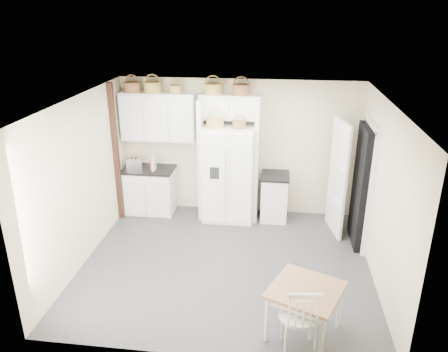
# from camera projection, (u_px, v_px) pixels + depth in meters

# --- Properties ---
(floor) EXTENTS (4.50, 4.50, 0.00)m
(floor) POSITION_uv_depth(u_px,v_px,m) (226.00, 263.00, 6.96)
(floor) COLOR #302F31
(floor) RESTS_ON ground
(ceiling) EXTENTS (4.50, 4.50, 0.00)m
(ceiling) POSITION_uv_depth(u_px,v_px,m) (226.00, 102.00, 6.01)
(ceiling) COLOR white
(ceiling) RESTS_ON wall_back
(wall_back) EXTENTS (4.50, 0.00, 4.50)m
(wall_back) POSITION_uv_depth(u_px,v_px,m) (239.00, 148.00, 8.33)
(wall_back) COLOR beige
(wall_back) RESTS_ON floor
(wall_left) EXTENTS (0.00, 4.00, 4.00)m
(wall_left) POSITION_uv_depth(u_px,v_px,m) (82.00, 181.00, 6.75)
(wall_left) COLOR beige
(wall_left) RESTS_ON floor
(wall_right) EXTENTS (0.00, 4.00, 4.00)m
(wall_right) POSITION_uv_depth(u_px,v_px,m) (382.00, 196.00, 6.22)
(wall_right) COLOR beige
(wall_right) RESTS_ON floor
(refrigerator) EXTENTS (0.93, 0.75, 1.80)m
(refrigerator) POSITION_uv_depth(u_px,v_px,m) (229.00, 173.00, 8.17)
(refrigerator) COLOR white
(refrigerator) RESTS_ON floor
(base_cab_left) EXTENTS (0.93, 0.59, 0.87)m
(base_cab_left) POSITION_uv_depth(u_px,v_px,m) (150.00, 191.00, 8.58)
(base_cab_left) COLOR silver
(base_cab_left) RESTS_ON floor
(base_cab_right) EXTENTS (0.49, 0.58, 0.85)m
(base_cab_right) POSITION_uv_depth(u_px,v_px,m) (274.00, 198.00, 8.29)
(base_cab_right) COLOR silver
(base_cab_right) RESTS_ON floor
(dining_table) EXTENTS (1.05, 1.05, 0.67)m
(dining_table) POSITION_uv_depth(u_px,v_px,m) (304.00, 311.00, 5.37)
(dining_table) COLOR brown
(dining_table) RESTS_ON floor
(windsor_chair) EXTENTS (0.54, 0.50, 1.00)m
(windsor_chair) POSITION_uv_depth(u_px,v_px,m) (300.00, 316.00, 5.04)
(windsor_chair) COLOR silver
(windsor_chair) RESTS_ON floor
(counter_left) EXTENTS (0.97, 0.63, 0.04)m
(counter_left) POSITION_uv_depth(u_px,v_px,m) (149.00, 169.00, 8.41)
(counter_left) COLOR black
(counter_left) RESTS_ON base_cab_left
(counter_right) EXTENTS (0.52, 0.62, 0.04)m
(counter_right) POSITION_uv_depth(u_px,v_px,m) (275.00, 176.00, 8.13)
(counter_right) COLOR black
(counter_right) RESTS_ON base_cab_right
(toaster) EXTENTS (0.33, 0.24, 0.20)m
(toaster) POSITION_uv_depth(u_px,v_px,m) (134.00, 163.00, 8.40)
(toaster) COLOR silver
(toaster) RESTS_ON counter_left
(cookbook_red) EXTENTS (0.05, 0.15, 0.22)m
(cookbook_red) POSITION_uv_depth(u_px,v_px,m) (152.00, 165.00, 8.28)
(cookbook_red) COLOR maroon
(cookbook_red) RESTS_ON counter_left
(cookbook_cream) EXTENTS (0.04, 0.17, 0.26)m
(cookbook_cream) POSITION_uv_depth(u_px,v_px,m) (154.00, 164.00, 8.27)
(cookbook_cream) COLOR silver
(cookbook_cream) RESTS_ON counter_left
(basket_upper_a) EXTENTS (0.31, 0.31, 0.18)m
(basket_upper_a) POSITION_uv_depth(u_px,v_px,m) (132.00, 87.00, 7.99)
(basket_upper_a) COLOR brown
(basket_upper_a) RESTS_ON upper_cabinet
(basket_upper_b) EXTENTS (0.32, 0.32, 0.19)m
(basket_upper_b) POSITION_uv_depth(u_px,v_px,m) (153.00, 87.00, 7.94)
(basket_upper_b) COLOR olive
(basket_upper_b) RESTS_ON upper_cabinet
(basket_upper_c) EXTENTS (0.24, 0.24, 0.14)m
(basket_upper_c) POSITION_uv_depth(u_px,v_px,m) (175.00, 89.00, 7.90)
(basket_upper_c) COLOR olive
(basket_upper_c) RESTS_ON upper_cabinet
(basket_bridge_a) EXTENTS (0.33, 0.33, 0.18)m
(basket_bridge_a) POSITION_uv_depth(u_px,v_px,m) (213.00, 89.00, 7.81)
(basket_bridge_a) COLOR olive
(basket_bridge_a) RESTS_ON bridge_cabinet
(basket_bridge_b) EXTENTS (0.31, 0.31, 0.18)m
(basket_bridge_b) POSITION_uv_depth(u_px,v_px,m) (241.00, 89.00, 7.75)
(basket_bridge_b) COLOR brown
(basket_bridge_b) RESTS_ON bridge_cabinet
(basket_fridge_a) EXTENTS (0.31, 0.31, 0.17)m
(basket_fridge_a) POSITION_uv_depth(u_px,v_px,m) (215.00, 123.00, 7.75)
(basket_fridge_a) COLOR olive
(basket_fridge_a) RESTS_ON refrigerator
(basket_fridge_b) EXTENTS (0.24, 0.24, 0.13)m
(basket_fridge_b) POSITION_uv_depth(u_px,v_px,m) (239.00, 125.00, 7.70)
(basket_fridge_b) COLOR brown
(basket_fridge_b) RESTS_ON refrigerator
(upper_cabinet) EXTENTS (1.40, 0.34, 0.90)m
(upper_cabinet) POSITION_uv_depth(u_px,v_px,m) (158.00, 117.00, 8.13)
(upper_cabinet) COLOR silver
(upper_cabinet) RESTS_ON wall_back
(bridge_cabinet) EXTENTS (1.12, 0.34, 0.45)m
(bridge_cabinet) POSITION_uv_depth(u_px,v_px,m) (230.00, 107.00, 7.89)
(bridge_cabinet) COLOR silver
(bridge_cabinet) RESTS_ON wall_back
(fridge_panel_left) EXTENTS (0.08, 0.60, 2.30)m
(fridge_panel_left) POSITION_uv_depth(u_px,v_px,m) (202.00, 159.00, 8.19)
(fridge_panel_left) COLOR silver
(fridge_panel_left) RESTS_ON floor
(fridge_panel_right) EXTENTS (0.08, 0.60, 2.30)m
(fridge_panel_right) POSITION_uv_depth(u_px,v_px,m) (257.00, 161.00, 8.07)
(fridge_panel_right) COLOR silver
(fridge_panel_right) RESTS_ON floor
(trim_post) EXTENTS (0.09, 0.09, 2.60)m
(trim_post) POSITION_uv_depth(u_px,v_px,m) (116.00, 154.00, 7.99)
(trim_post) COLOR black
(trim_post) RESTS_ON floor
(doorway_void) EXTENTS (0.18, 0.85, 2.05)m
(doorway_void) POSITION_uv_depth(u_px,v_px,m) (362.00, 187.00, 7.25)
(doorway_void) COLOR black
(doorway_void) RESTS_ON floor
(door_slab) EXTENTS (0.21, 0.79, 2.05)m
(door_slab) POSITION_uv_depth(u_px,v_px,m) (338.00, 178.00, 7.61)
(door_slab) COLOR white
(door_slab) RESTS_ON floor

